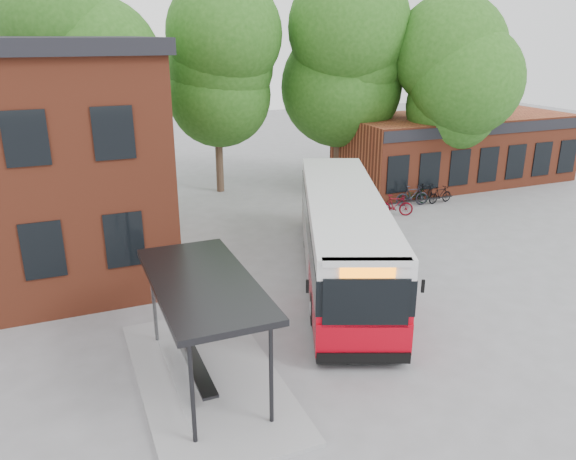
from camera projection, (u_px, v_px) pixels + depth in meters
name	position (u px, v px, depth m)	size (l,w,h in m)	color
ground	(342.00, 329.00, 17.26)	(100.00, 100.00, 0.00)	slate
shop_row	(455.00, 148.00, 34.22)	(14.00, 6.20, 4.00)	brown
bus_shelter	(205.00, 331.00, 14.29)	(3.60, 7.00, 2.90)	black
bike_rail	(411.00, 204.00, 29.26)	(5.20, 0.10, 0.38)	black
tree_0	(83.00, 101.00, 27.23)	(7.92, 7.92, 11.00)	#235416
tree_1	(217.00, 99.00, 30.73)	(7.92, 7.92, 10.40)	#235416
tree_2	(339.00, 91.00, 32.28)	(7.92, 7.92, 11.00)	#235416
tree_3	(453.00, 110.00, 30.88)	(7.04, 7.04, 9.28)	#235416
city_bus	(343.00, 237.00, 20.49)	(2.67, 12.55, 3.19)	#B60312
bicycle_0	(361.00, 203.00, 28.65)	(0.57, 1.63, 0.86)	black
bicycle_1	(395.00, 205.00, 27.88)	(0.51, 1.80, 1.08)	#5C0711
bicycle_3	(412.00, 196.00, 29.53)	(0.51, 1.80, 1.08)	black
bicycle_4	(414.00, 196.00, 29.97)	(0.55, 1.58, 0.83)	black
bicycle_5	(426.00, 192.00, 30.49)	(0.45, 1.59, 0.95)	black
bicycle_7	(440.00, 195.00, 30.01)	(0.43, 1.53, 0.92)	black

